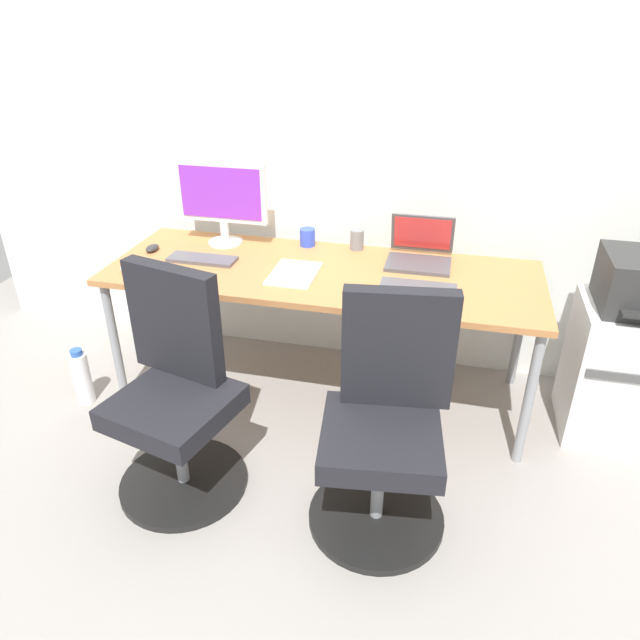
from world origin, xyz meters
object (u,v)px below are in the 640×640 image
Objects in this scene: office_chair_right at (385,427)px; coffee_mug at (307,237)px; desktop_monitor at (222,197)px; office_chair_left at (176,396)px; open_laptop at (420,251)px; water_bottle_on_floor at (82,377)px; side_cabinet at (622,371)px.

office_chair_right reaches higher than coffee_mug.
desktop_monitor is at bearing 135.83° from office_chair_right.
office_chair_right is 1.96× the size of desktop_monitor.
office_chair_left is 1.14m from coffee_mug.
office_chair_right is 1.51m from desktop_monitor.
office_chair_left reaches higher than open_laptop.
desktop_monitor is at bearing 98.94° from office_chair_left.
desktop_monitor is at bearing -170.77° from coffee_mug.
coffee_mug reaches higher than water_bottle_on_floor.
side_cabinet is (1.86, 0.77, -0.09)m from office_chair_left.
office_chair_right is at bearing -61.28° from coffee_mug.
water_bottle_on_floor is 1.83m from open_laptop.
office_chair_left is 0.86m from office_chair_right.
office_chair_right is 3.03× the size of water_bottle_on_floor.
coffee_mug is (-0.58, 1.05, 0.32)m from office_chair_right.
side_cabinet is 2.13× the size of open_laptop.
office_chair_right reaches higher than water_bottle_on_floor.
desktop_monitor reaches higher than side_cabinet.
water_bottle_on_floor is at bearing -159.76° from open_laptop.
open_laptop is at bearing 168.62° from side_cabinet.
office_chair_right is at bearing -90.98° from open_laptop.
desktop_monitor is 1.55× the size of open_laptop.
office_chair_left is 3.03× the size of water_bottle_on_floor.
office_chair_right is at bearing -13.22° from water_bottle_on_floor.
desktop_monitor is at bearing 45.97° from water_bottle_on_floor.
coffee_mug is (0.43, 0.07, -0.20)m from desktop_monitor.
side_cabinet is (1.00, 0.77, -0.09)m from office_chair_right.
office_chair_left is 0.88m from water_bottle_on_floor.
water_bottle_on_floor is (-0.74, 0.38, -0.28)m from office_chair_left.
office_chair_right reaches higher than side_cabinet.
office_chair_right is at bearing -44.17° from desktop_monitor.
side_cabinet is 2.13× the size of water_bottle_on_floor.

